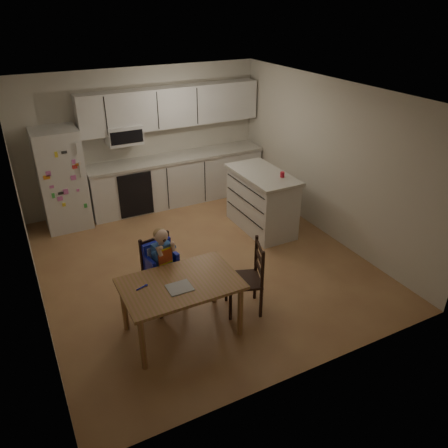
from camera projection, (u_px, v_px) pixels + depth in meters
The scene contains 10 objects.
room at pixel (185, 174), 6.40m from camera, with size 4.52×5.01×2.51m.
refrigerator at pixel (62, 179), 7.28m from camera, with size 0.72×0.70×1.70m, color silver.
kitchen_run at pixel (174, 158), 8.16m from camera, with size 3.37×0.62×2.15m.
kitchen_island at pixel (262, 201), 7.33m from camera, with size 0.71×1.36×1.01m.
red_cup at pixel (282, 175), 6.91m from camera, with size 0.07×0.07×0.09m, color red.
dining_table at pixel (181, 289), 4.95m from camera, with size 1.32×0.85×0.71m.
napkin at pixel (180, 288), 4.81m from camera, with size 0.27×0.23×0.01m, color #A7A7AB.
toddler_spoon at pixel (141, 288), 4.80m from camera, with size 0.02×0.02×0.12m, color #1922BC.
chair_booster at pixel (161, 259), 5.40m from camera, with size 0.49×0.49×1.11m.
chair_side at pixel (251, 273), 5.38m from camera, with size 0.54×0.54×0.95m.
Camera 1 is at (-2.24, -5.13, 3.57)m, focal length 35.00 mm.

